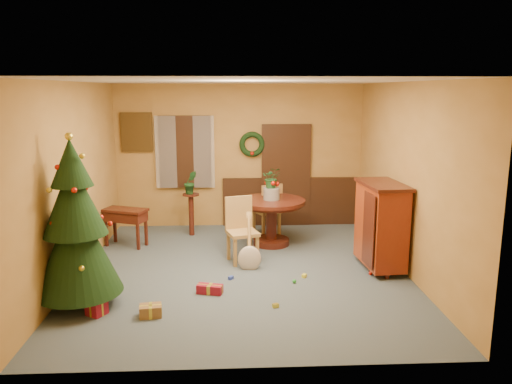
{
  "coord_description": "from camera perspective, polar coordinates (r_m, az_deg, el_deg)",
  "views": [
    {
      "loc": [
        -0.16,
        -7.36,
        2.78
      ],
      "look_at": [
        0.22,
        0.4,
        1.18
      ],
      "focal_mm": 35.0,
      "sensor_mm": 36.0,
      "label": 1
    }
  ],
  "objects": [
    {
      "name": "toy_c",
      "position": [
        7.66,
        5.53,
        -9.52
      ],
      "size": [
        0.09,
        0.09,
        0.05
      ],
      "primitive_type": "cube",
      "rotation": [
        0.0,
        0.0,
        1.0
      ],
      "color": "yellow",
      "rests_on": "floor"
    },
    {
      "name": "room_envelope",
      "position": [
        10.21,
        -0.71,
        2.24
      ],
      "size": [
        5.5,
        5.5,
        5.5
      ],
      "color": "#33414A",
      "rests_on": "ground"
    },
    {
      "name": "gift_b",
      "position": [
        6.74,
        -17.76,
        -12.39
      ],
      "size": [
        0.28,
        0.28,
        0.21
      ],
      "color": "maroon",
      "rests_on": "floor"
    },
    {
      "name": "toy_a",
      "position": [
        7.56,
        -2.89,
        -9.77
      ],
      "size": [
        0.09,
        0.09,
        0.05
      ],
      "primitive_type": "cube",
      "rotation": [
        0.0,
        0.0,
        0.88
      ],
      "color": "#2A43B9",
      "rests_on": "floor"
    },
    {
      "name": "plant_stand",
      "position": [
        9.71,
        -7.42,
        -1.99
      ],
      "size": [
        0.32,
        0.32,
        0.82
      ],
      "color": "black",
      "rests_on": "floor"
    },
    {
      "name": "gift_d",
      "position": [
        7.09,
        -5.3,
        -10.99
      ],
      "size": [
        0.38,
        0.23,
        0.13
      ],
      "color": "maroon",
      "rests_on": "floor"
    },
    {
      "name": "gift_a",
      "position": [
        6.54,
        -11.95,
        -13.12
      ],
      "size": [
        0.29,
        0.23,
        0.15
      ],
      "color": "brown",
      "rests_on": "floor"
    },
    {
      "name": "dining_table",
      "position": [
        9.03,
        1.77,
        -2.43
      ],
      "size": [
        1.22,
        1.22,
        0.84
      ],
      "color": "black",
      "rests_on": "floor"
    },
    {
      "name": "stand_plant",
      "position": [
        9.6,
        -7.5,
        1.11
      ],
      "size": [
        0.3,
        0.28,
        0.45
      ],
      "primitive_type": "imported",
      "rotation": [
        0.0,
        0.0,
        0.36
      ],
      "color": "#19471E",
      "rests_on": "plant_stand"
    },
    {
      "name": "toy_e",
      "position": [
        6.66,
        2.24,
        -12.84
      ],
      "size": [
        0.09,
        0.08,
        0.05
      ],
      "primitive_type": "cube",
      "rotation": [
        0.0,
        0.0,
        0.38
      ],
      "color": "yellow",
      "rests_on": "floor"
    },
    {
      "name": "chair_near",
      "position": [
        8.2,
        -1.73,
        -4.02
      ],
      "size": [
        0.57,
        0.57,
        1.06
      ],
      "color": "#A67F42",
      "rests_on": "floor"
    },
    {
      "name": "writing_desk",
      "position": [
        9.27,
        -14.7,
        -2.9
      ],
      "size": [
        0.86,
        0.64,
        0.69
      ],
      "color": "black",
      "rests_on": "floor"
    },
    {
      "name": "chair_far",
      "position": [
        9.58,
        1.47,
        -1.84
      ],
      "size": [
        0.6,
        0.6,
        1.03
      ],
      "color": "#A67F42",
      "rests_on": "floor"
    },
    {
      "name": "urn",
      "position": [
        8.95,
        1.78,
        -0.2
      ],
      "size": [
        0.29,
        0.29,
        0.21
      ],
      "primitive_type": "cylinder",
      "color": "slate",
      "rests_on": "dining_table"
    },
    {
      "name": "centerpiece_plant",
      "position": [
        8.89,
        1.79,
        1.65
      ],
      "size": [
        0.34,
        0.29,
        0.37
      ],
      "primitive_type": "imported",
      "color": "#1E4C23",
      "rests_on": "urn"
    },
    {
      "name": "sideboard",
      "position": [
        8.01,
        14.1,
        -3.5
      ],
      "size": [
        0.65,
        1.12,
        1.38
      ],
      "color": "#5A130A",
      "rests_on": "floor"
    },
    {
      "name": "toy_d",
      "position": [
        7.91,
        12.96,
        -9.03
      ],
      "size": [
        0.06,
        0.06,
        0.06
      ],
      "primitive_type": "sphere",
      "color": "red",
      "rests_on": "floor"
    },
    {
      "name": "guitar",
      "position": [
        7.83,
        -0.75,
        -5.86
      ],
      "size": [
        0.4,
        0.58,
        0.84
      ],
      "primitive_type": null,
      "rotation": [
        -0.49,
        0.0,
        0.06
      ],
      "color": "beige",
      "rests_on": "floor"
    },
    {
      "name": "christmas_tree",
      "position": [
        6.73,
        -19.92,
        -3.75
      ],
      "size": [
        1.1,
        1.1,
        2.27
      ],
      "color": "#382111",
      "rests_on": "floor"
    },
    {
      "name": "toy_b",
      "position": [
        7.43,
        4.4,
        -10.14
      ],
      "size": [
        0.06,
        0.06,
        0.06
      ],
      "primitive_type": "sphere",
      "color": "green",
      "rests_on": "floor"
    },
    {
      "name": "gift_c",
      "position": [
        7.45,
        -18.14,
        -10.34
      ],
      "size": [
        0.3,
        0.31,
        0.14
      ],
      "color": "brown",
      "rests_on": "floor"
    }
  ]
}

